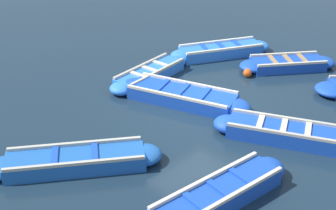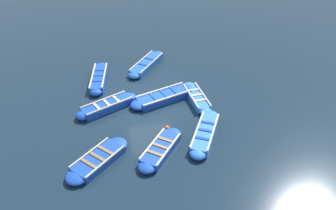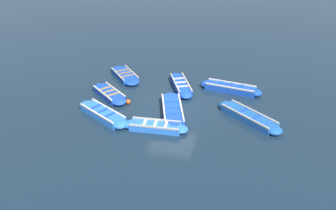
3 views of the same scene
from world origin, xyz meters
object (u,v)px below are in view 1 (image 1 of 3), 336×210
Objects in this scene: boat_broadside at (182,96)px; boat_tucked at (221,51)px; boat_bow_out at (76,161)px; boat_end_of_row at (283,133)px; boat_stern_in at (218,196)px; boat_outer_left at (150,74)px; buoy_orange_near at (247,73)px; boat_inner_gap at (287,64)px.

boat_tucked is at bearing 111.64° from boat_broadside.
boat_end_of_row reaches higher than boat_bow_out.
boat_tucked is 0.94× the size of boat_stern_in.
boat_broadside is at bearing -12.73° from boat_outer_left.
boat_tucked is (-1.34, 3.38, -0.00)m from boat_broadside.
boat_tucked is at bearing 103.56° from boat_bow_out.
boat_outer_left is (-2.15, 4.32, -0.01)m from boat_bow_out.
boat_tucked reaches higher than boat_outer_left.
boat_broadside is at bearing -68.36° from boat_tucked.
boat_bow_out is 1.01× the size of boat_tucked.
boat_end_of_row is (4.42, -3.08, 0.01)m from boat_tucked.
boat_stern_in reaches higher than boat_end_of_row.
boat_tucked is (-1.76, 7.31, 0.00)m from boat_bow_out.
boat_tucked is 13.12× the size of buoy_orange_near.
buoy_orange_near is (-0.56, -1.41, -0.03)m from boat_inner_gap.
boat_inner_gap is at bearing 68.54° from buoy_orange_near.
buoy_orange_near is (-3.13, 5.30, -0.06)m from boat_stern_in.
boat_tucked reaches higher than buoy_orange_near.
boat_outer_left is 6.02m from boat_stern_in.
boat_outer_left is at bearing 167.27° from boat_broadside.
boat_end_of_row reaches higher than boat_inner_gap.
buoy_orange_near is at bearing 82.98° from boat_broadside.
boat_bow_out is 1.05× the size of boat_end_of_row.
boat_stern_in is 2.99m from boat_end_of_row.
buoy_orange_near is at bearing 120.59° from boat_stern_in.
boat_end_of_row reaches higher than boat_outer_left.
boat_bow_out is at bearing -83.88° from boat_broadside.
boat_bow_out is 4.83m from boat_outer_left.
boat_tucked is at bearing 128.44° from boat_stern_in.
boat_stern_in is at bearing -68.99° from boat_inner_gap.
boat_broadside reaches higher than boat_inner_gap.
boat_broadside is at bearing -102.26° from boat_inner_gap.
boat_broadside is 1.14× the size of boat_tucked.
boat_stern_in reaches higher than boat_bow_out.
boat_tucked is (-2.22, -0.66, 0.02)m from boat_inner_gap.
boat_bow_out is (0.42, -3.93, -0.01)m from boat_broadside.
buoy_orange_near is at bearing -111.46° from boat_inner_gap.
buoy_orange_near is (-2.75, 2.33, -0.06)m from boat_end_of_row.
boat_stern_in is 1.10× the size of boat_end_of_row.
boat_end_of_row is at bearing 57.84° from boat_bow_out.
boat_end_of_row reaches higher than boat_tucked.
boat_inner_gap is at bearing 120.41° from boat_end_of_row.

